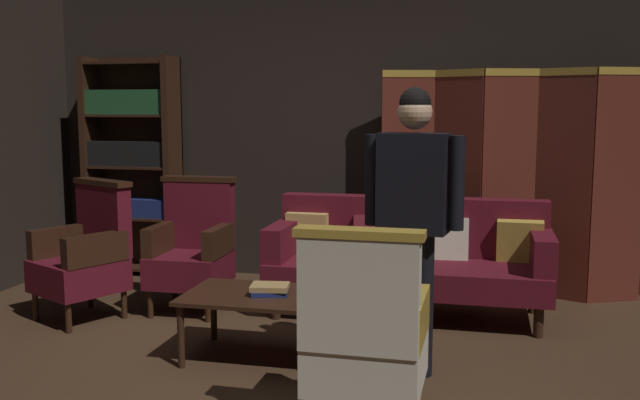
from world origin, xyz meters
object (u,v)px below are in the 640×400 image
object	(u,v)px
bookshelf	(133,160)
armchair_gilt_accent	(365,335)
coffee_table	(264,301)
velvet_couch	(408,255)
armchair_wing_right	(193,248)
book_tan_leather	(270,287)
armchair_wing_left	(86,254)
book_navy_cloth	(270,292)
standing_figure	(413,204)
folding_screen	(509,180)

from	to	relation	value
bookshelf	armchair_gilt_accent	xyz separation A→B (m)	(2.71, -2.83, -0.60)
bookshelf	coffee_table	bearing A→B (deg)	-45.70
velvet_couch	armchair_wing_right	bearing A→B (deg)	-169.62
velvet_couch	book_tan_leather	size ratio (longest dim) A/B	9.07
bookshelf	velvet_couch	distance (m)	2.87
armchair_gilt_accent	armchair_wing_right	bearing A→B (deg)	132.99
armchair_wing_left	armchair_gilt_accent	bearing A→B (deg)	-30.62
armchair_wing_left	book_navy_cloth	world-z (taller)	armchair_wing_left
velvet_couch	armchair_wing_right	distance (m)	1.69
coffee_table	book_tan_leather	xyz separation A→B (m)	(0.04, 0.00, 0.09)
standing_figure	book_navy_cloth	xyz separation A→B (m)	(-0.89, 0.04, -0.59)
armchair_gilt_accent	standing_figure	bearing A→B (deg)	79.78
folding_screen	coffee_table	bearing A→B (deg)	-128.33
velvet_couch	coffee_table	distance (m)	1.46
book_navy_cloth	bookshelf	bearing A→B (deg)	134.86
coffee_table	armchair_wing_right	size ratio (longest dim) A/B	0.96
bookshelf	armchair_gilt_accent	distance (m)	3.96
coffee_table	armchair_wing_right	world-z (taller)	armchair_wing_right
folding_screen	armchair_wing_right	world-z (taller)	folding_screen
folding_screen	book_navy_cloth	distance (m)	2.50
book_tan_leather	standing_figure	bearing A→B (deg)	-2.78
bookshelf	armchair_wing_left	bearing A→B (deg)	-76.32
coffee_table	armchair_gilt_accent	bearing A→B (deg)	-47.53
armchair_wing_right	book_navy_cloth	bearing A→B (deg)	-45.33
standing_figure	armchair_gilt_accent	bearing A→B (deg)	-100.22
standing_figure	armchair_wing_left	bearing A→B (deg)	166.92
coffee_table	book_tan_leather	bearing A→B (deg)	2.02
standing_figure	book_navy_cloth	distance (m)	1.07
armchair_gilt_accent	book_tan_leather	xyz separation A→B (m)	(-0.75, 0.86, -0.02)
armchair_wing_right	book_tan_leather	distance (m)	1.31
bookshelf	armchair_wing_left	size ratio (longest dim) A/B	1.97
bookshelf	book_tan_leather	xyz separation A→B (m)	(1.96, -1.97, -0.63)
bookshelf	standing_figure	distance (m)	3.49
armchair_gilt_accent	coffee_table	bearing A→B (deg)	132.47
coffee_table	standing_figure	xyz separation A→B (m)	(0.93, -0.04, 0.65)
bookshelf	armchair_wing_right	world-z (taller)	bookshelf
bookshelf	standing_figure	size ratio (longest dim) A/B	1.20
coffee_table	bookshelf	bearing A→B (deg)	134.30
bookshelf	standing_figure	xyz separation A→B (m)	(2.85, -2.01, -0.07)
armchair_gilt_accent	book_tan_leather	distance (m)	1.14
coffee_table	book_navy_cloth	size ratio (longest dim) A/B	4.40
velvet_couch	armchair_wing_left	size ratio (longest dim) A/B	2.04
bookshelf	velvet_couch	xyz separation A→B (m)	(2.70, -0.74, -0.64)
bookshelf	velvet_couch	bearing A→B (deg)	-15.27
coffee_table	standing_figure	world-z (taller)	standing_figure
book_navy_cloth	book_tan_leather	bearing A→B (deg)	0.00
armchair_gilt_accent	book_navy_cloth	bearing A→B (deg)	131.06
armchair_wing_right	standing_figure	xyz separation A→B (m)	(1.81, -0.97, 0.54)
book_tan_leather	coffee_table	bearing A→B (deg)	-177.98
folding_screen	velvet_couch	size ratio (longest dim) A/B	1.01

